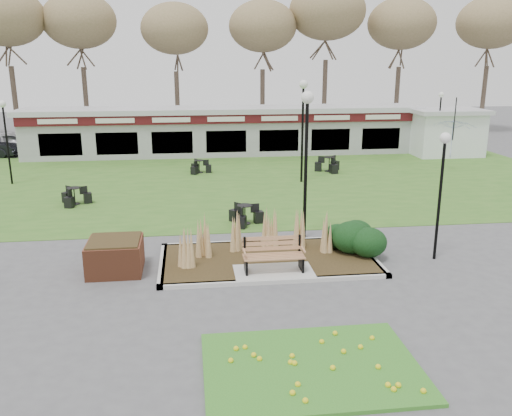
{
  "coord_description": "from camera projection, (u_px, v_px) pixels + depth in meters",
  "views": [
    {
      "loc": [
        -2.23,
        -13.74,
        5.88
      ],
      "look_at": [
        -0.27,
        2.0,
        1.45
      ],
      "focal_mm": 38.0,
      "sensor_mm": 36.0,
      "label": 1
    }
  ],
  "objects": [
    {
      "name": "bistro_set_a",
      "position": [
        199.0,
        169.0,
        28.38
      ],
      "size": [
        1.11,
        1.25,
        0.66
      ],
      "color": "black",
      "rests_on": "ground"
    },
    {
      "name": "ground",
      "position": [
        274.0,
        277.0,
        14.98
      ],
      "size": [
        100.0,
        100.0,
        0.0
      ],
      "primitive_type": "plane",
      "color": "#515154",
      "rests_on": "ground"
    },
    {
      "name": "car_silver",
      "position": [
        10.0,
        143.0,
        33.64
      ],
      "size": [
        4.61,
        2.78,
        1.47
      ],
      "primitive_type": "imported",
      "rotation": [
        0.0,
        0.0,
        1.83
      ],
      "color": "silver",
      "rests_on": "ground"
    },
    {
      "name": "planting_bed",
      "position": [
        309.0,
        247.0,
        16.32
      ],
      "size": [
        6.75,
        3.4,
        1.27
      ],
      "color": "#2E2312",
      "rests_on": "ground"
    },
    {
      "name": "service_hut",
      "position": [
        445.0,
        131.0,
        33.4
      ],
      "size": [
        4.4,
        3.4,
        2.83
      ],
      "color": "white",
      "rests_on": "ground"
    },
    {
      "name": "lamp_post_near_left",
      "position": [
        307.0,
        133.0,
        17.26
      ],
      "size": [
        0.4,
        0.4,
        4.86
      ],
      "color": "black",
      "rests_on": "ground"
    },
    {
      "name": "lamp_post_far_right",
      "position": [
        440.0,
        110.0,
        31.96
      ],
      "size": [
        0.32,
        0.32,
        3.91
      ],
      "color": "black",
      "rests_on": "ground"
    },
    {
      "name": "park_bench",
      "position": [
        273.0,
        254.0,
        15.06
      ],
      "size": [
        1.7,
        0.66,
        0.93
      ],
      "color": "#A5714A",
      "rests_on": "ground"
    },
    {
      "name": "lawn",
      "position": [
        236.0,
        182.0,
        26.44
      ],
      "size": [
        34.0,
        16.0,
        0.02
      ],
      "primitive_type": "cube",
      "color": "#356921",
      "rests_on": "ground"
    },
    {
      "name": "bistro_set_b",
      "position": [
        75.0,
        199.0,
        22.28
      ],
      "size": [
        1.29,
        1.27,
        0.71
      ],
      "color": "black",
      "rests_on": "ground"
    },
    {
      "name": "tree_backdrop",
      "position": [
        216.0,
        22.0,
        39.49
      ],
      "size": [
        47.24,
        5.24,
        10.36
      ],
      "color": "#47382B",
      "rests_on": "ground"
    },
    {
      "name": "bistro_set_c",
      "position": [
        245.0,
        218.0,
        19.65
      ],
      "size": [
        1.25,
        1.32,
        0.71
      ],
      "color": "black",
      "rests_on": "ground"
    },
    {
      "name": "lamp_post_mid_right",
      "position": [
        303.0,
        109.0,
        25.41
      ],
      "size": [
        0.4,
        0.4,
        4.86
      ],
      "color": "black",
      "rests_on": "ground"
    },
    {
      "name": "food_pavilion",
      "position": [
        224.0,
        130.0,
        33.66
      ],
      "size": [
        24.6,
        3.4,
        2.9
      ],
      "color": "#98989B",
      "rests_on": "ground"
    },
    {
      "name": "brick_planter",
      "position": [
        115.0,
        255.0,
        15.28
      ],
      "size": [
        1.5,
        1.5,
        0.95
      ],
      "color": "brown",
      "rests_on": "ground"
    },
    {
      "name": "lamp_post_near_right",
      "position": [
        442.0,
        168.0,
        15.61
      ],
      "size": [
        0.32,
        0.32,
        3.82
      ],
      "color": "black",
      "rests_on": "ground"
    },
    {
      "name": "patio_umbrella",
      "position": [
        453.0,
        139.0,
        28.3
      ],
      "size": [
        2.9,
        2.92,
        2.78
      ],
      "color": "black",
      "rests_on": "ground"
    },
    {
      "name": "lamp_post_far_left",
      "position": [
        5.0,
        124.0,
        25.18
      ],
      "size": [
        0.33,
        0.33,
        3.96
      ],
      "color": "black",
      "rests_on": "ground"
    },
    {
      "name": "bistro_set_d",
      "position": [
        329.0,
        167.0,
        28.68
      ],
      "size": [
        1.44,
        1.39,
        0.78
      ],
      "color": "black",
      "rests_on": "ground"
    },
    {
      "name": "flower_bed",
      "position": [
        311.0,
        366.0,
        10.56
      ],
      "size": [
        4.2,
        3.0,
        0.16
      ],
      "color": "#2E7521",
      "rests_on": "ground"
    }
  ]
}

